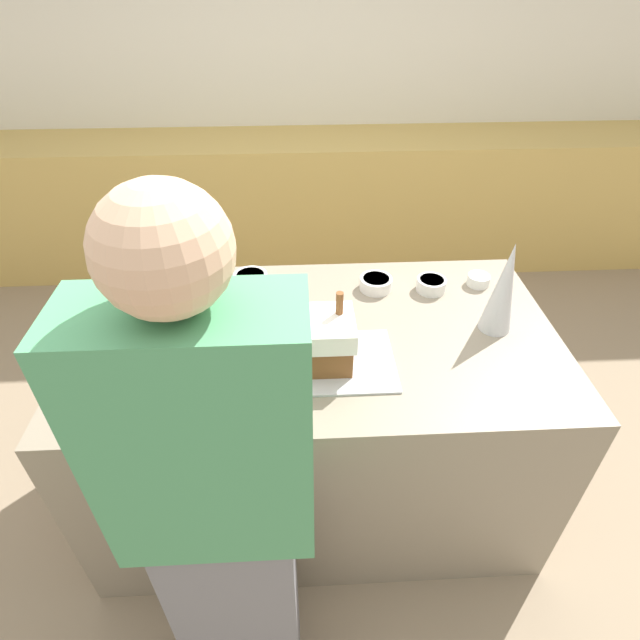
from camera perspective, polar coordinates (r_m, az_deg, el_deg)
name	(u,v)px	position (r m, az deg, el deg)	size (l,w,h in m)	color
ground_plane	(318,481)	(2.47, -0.23, -17.92)	(12.00, 12.00, 0.00)	gray
wall_back	(301,72)	(3.87, -2.22, 26.49)	(8.00, 0.05, 2.60)	white
back_cabinet_block	(304,203)	(3.81, -1.82, 13.25)	(6.00, 0.60, 0.95)	tan
kitchen_island	(318,417)	(2.12, -0.26, -11.00)	(1.74, 0.96, 0.90)	gray
baking_tray	(325,362)	(1.68, 0.61, -4.80)	(0.47, 0.32, 0.01)	silver
gingerbread_house	(326,339)	(1.62, 0.64, -2.23)	(0.19, 0.19, 0.25)	brown
decorative_tree	(504,288)	(1.84, 20.32, 3.40)	(0.11, 0.11, 0.35)	silver
candy_bowl_beside_tree	(156,306)	(2.00, -18.26, 1.55)	(0.14, 0.14, 0.04)	white
candy_bowl_front_corner	(376,283)	(2.04, 6.40, 4.24)	(0.13, 0.13, 0.05)	white
candy_bowl_near_tray_right	(124,298)	(2.08, -21.50, 2.33)	(0.11, 0.11, 0.05)	silver
candy_bowl_far_right	(209,333)	(1.81, -12.56, -1.49)	(0.12, 0.12, 0.04)	silver
candy_bowl_center_rear	(478,280)	(2.15, 17.66, 4.43)	(0.09, 0.09, 0.04)	white
candy_bowl_far_left	(251,279)	(2.07, -7.92, 4.67)	(0.14, 0.14, 0.05)	white
candy_bowl_behind_tray	(431,284)	(2.06, 12.60, 4.01)	(0.12, 0.12, 0.05)	white
cookbook	(206,302)	(1.99, -12.85, 2.01)	(0.19, 0.15, 0.02)	#3F598C
person	(220,509)	(1.35, -11.35, -20.38)	(0.46, 0.58, 1.75)	slate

